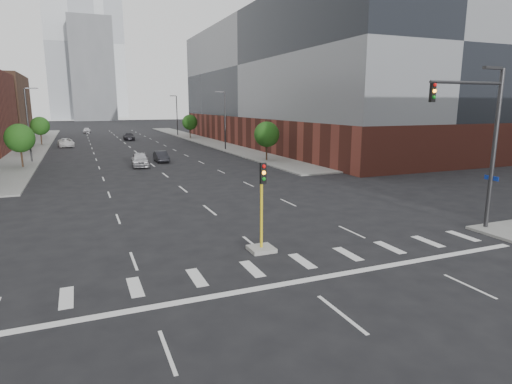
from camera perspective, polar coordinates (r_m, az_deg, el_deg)
ground at (r=14.22m, az=15.98°, el=-18.80°), size 400.00×400.00×0.00m
sidewalk_left_far at (r=84.04m, az=-27.37°, el=5.52°), size 5.00×92.00×0.15m
sidewalk_right_far at (r=86.82m, az=-7.15°, el=6.88°), size 5.00×92.00×0.15m
building_right_main at (r=78.98m, az=6.02°, el=14.38°), size 24.00×70.00×22.00m
tower_left at (r=231.13m, az=-23.50°, el=17.62°), size 22.00×22.00×70.00m
tower_right at (r=272.04m, az=-19.52°, el=17.92°), size 20.00×20.00×80.00m
tower_mid at (r=210.12m, az=-21.01°, el=14.93°), size 18.00×18.00×44.00m
median_traffic_signal at (r=20.95m, az=0.76°, el=-5.38°), size 1.20×1.20×4.40m
mast_arm_signal at (r=26.66m, az=28.18°, el=7.14°), size 5.12×0.90×9.07m
streetlight_right_a at (r=67.91m, az=-4.23°, el=9.82°), size 1.60×0.22×9.07m
streetlight_right_b at (r=101.73m, az=-10.55°, el=10.24°), size 1.60×0.22×9.07m
streetlight_left at (r=59.73m, az=-28.06°, el=8.27°), size 1.60×0.22×9.07m
tree_left_near at (r=54.91m, az=-28.98°, el=6.30°), size 3.20×3.20×4.85m
tree_left_far at (r=84.74m, az=-26.85°, el=7.87°), size 3.20×3.20×4.85m
tree_right_near at (r=54.21m, az=1.43°, el=7.69°), size 3.20×3.20×4.85m
tree_right_far at (r=92.16m, az=-8.82°, el=9.17°), size 3.20×3.20×4.85m
car_near_left at (r=51.47m, az=-15.19°, el=4.19°), size 2.32×4.91×1.62m
car_mid_right at (r=55.12m, az=-12.53°, el=4.64°), size 1.44×4.08×1.34m
car_far_left at (r=80.05m, az=-24.01°, el=6.04°), size 2.83×5.33×1.43m
car_deep_right at (r=90.46m, az=-16.58°, el=7.10°), size 2.26×5.15×1.47m
car_distant at (r=116.94m, az=-21.63°, el=7.67°), size 1.98×4.25×1.41m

